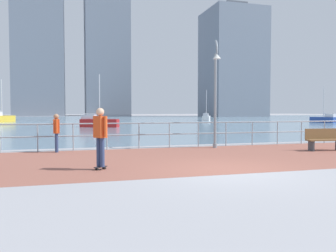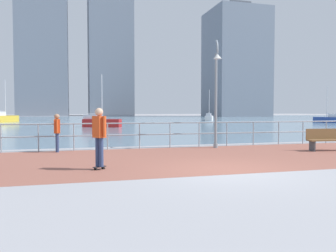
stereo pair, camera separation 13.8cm
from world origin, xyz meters
TOP-DOWN VIEW (x-y plane):
  - ground at (0.00, 40.00)m, footprint 220.00×220.00m
  - brick_paving at (0.00, 2.73)m, footprint 28.00×6.67m
  - harbor_water at (0.00, 51.06)m, footprint 180.00×88.00m
  - waterfront_railing at (-0.00, 6.06)m, footprint 25.25×0.06m
  - lamppost at (1.92, 5.30)m, footprint 0.44×0.79m
  - skateboarder at (-3.49, 1.07)m, footprint 0.40×0.51m
  - bystander at (-4.85, 5.71)m, footprint 0.26×0.55m
  - park_bench at (5.95, 3.21)m, footprint 1.63×0.59m
  - sailboat_white at (17.50, 44.29)m, footprint 2.66×3.78m
  - sailboat_teal at (29.79, 31.04)m, footprint 2.08×3.77m
  - sailboat_ivory at (-1.60, 26.38)m, footprint 3.96×2.54m
  - sailboat_yellow at (-13.86, 44.82)m, footprint 3.11×4.54m
  - tower_glass at (-13.60, 105.38)m, footprint 15.25×10.46m
  - tower_concrete at (40.55, 80.87)m, footprint 15.33×15.12m
  - tower_steel at (7.32, 105.10)m, footprint 13.87×13.33m

SIDE VIEW (x-z plane):
  - ground at x=0.00m, z-range 0.00..0.00m
  - harbor_water at x=0.00m, z-range 0.00..0.00m
  - brick_paving at x=0.00m, z-range 0.00..0.01m
  - park_bench at x=5.95m, z-range 0.02..0.94m
  - sailboat_teal at x=29.79m, z-range -2.05..3.01m
  - sailboat_white at x=17.50m, z-range -2.08..3.06m
  - sailboat_ivory at x=-1.60m, z-range -2.16..3.17m
  - sailboat_yellow at x=-13.86m, z-range -2.49..3.66m
  - waterfront_railing at x=0.00m, z-range 0.22..1.37m
  - bystander at x=-4.85m, z-range 0.13..1.68m
  - skateboarder at x=-3.49m, z-range 0.18..1.94m
  - lamppost at x=1.92m, z-range 0.25..5.07m
  - tower_concrete at x=40.55m, z-range -0.83..31.17m
  - tower_glass at x=-13.60m, z-range -0.83..43.59m
  - tower_steel at x=7.32m, z-range -0.83..48.30m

